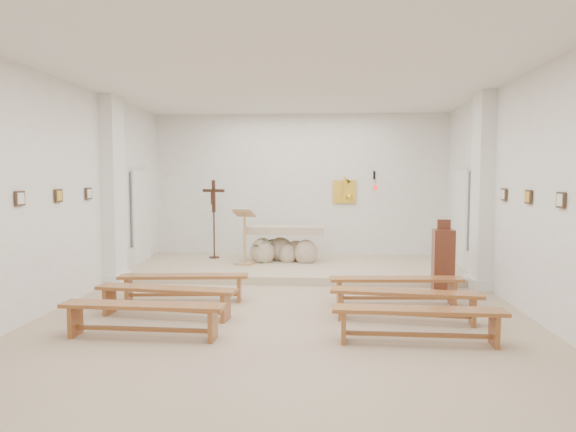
# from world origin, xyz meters

# --- Properties ---
(ground) EXTENTS (7.00, 10.00, 0.00)m
(ground) POSITION_xyz_m (0.00, 0.00, 0.00)
(ground) COLOR #C0AC8A
(ground) RESTS_ON ground
(wall_left) EXTENTS (0.02, 10.00, 3.50)m
(wall_left) POSITION_xyz_m (-3.49, 0.00, 1.75)
(wall_left) COLOR white
(wall_left) RESTS_ON ground
(wall_right) EXTENTS (0.02, 10.00, 3.50)m
(wall_right) POSITION_xyz_m (3.49, 0.00, 1.75)
(wall_right) COLOR white
(wall_right) RESTS_ON ground
(wall_back) EXTENTS (7.00, 0.02, 3.50)m
(wall_back) POSITION_xyz_m (0.00, 4.99, 1.75)
(wall_back) COLOR white
(wall_back) RESTS_ON ground
(ceiling) EXTENTS (7.00, 10.00, 0.02)m
(ceiling) POSITION_xyz_m (0.00, 0.00, 3.49)
(ceiling) COLOR silver
(ceiling) RESTS_ON wall_back
(sanctuary_platform) EXTENTS (6.98, 3.00, 0.15)m
(sanctuary_platform) POSITION_xyz_m (0.00, 3.50, 0.07)
(sanctuary_platform) COLOR #BCAC90
(sanctuary_platform) RESTS_ON ground
(pilaster_left) EXTENTS (0.26, 0.55, 3.50)m
(pilaster_left) POSITION_xyz_m (-3.37, 2.00, 1.75)
(pilaster_left) COLOR white
(pilaster_left) RESTS_ON ground
(pilaster_right) EXTENTS (0.26, 0.55, 3.50)m
(pilaster_right) POSITION_xyz_m (3.37, 2.00, 1.75)
(pilaster_right) COLOR white
(pilaster_right) RESTS_ON ground
(gold_wall_relief) EXTENTS (0.55, 0.04, 0.55)m
(gold_wall_relief) POSITION_xyz_m (1.05, 4.96, 1.65)
(gold_wall_relief) COLOR yellow
(gold_wall_relief) RESTS_ON wall_back
(sanctuary_lamp) EXTENTS (0.11, 0.36, 0.44)m
(sanctuary_lamp) POSITION_xyz_m (1.75, 4.71, 1.81)
(sanctuary_lamp) COLOR black
(sanctuary_lamp) RESTS_ON wall_back
(station_frame_left_front) EXTENTS (0.03, 0.20, 0.20)m
(station_frame_left_front) POSITION_xyz_m (-3.47, -0.80, 1.72)
(station_frame_left_front) COLOR #3F2B1B
(station_frame_left_front) RESTS_ON wall_left
(station_frame_left_mid) EXTENTS (0.03, 0.20, 0.20)m
(station_frame_left_mid) POSITION_xyz_m (-3.47, 0.20, 1.72)
(station_frame_left_mid) COLOR #3F2B1B
(station_frame_left_mid) RESTS_ON wall_left
(station_frame_left_rear) EXTENTS (0.03, 0.20, 0.20)m
(station_frame_left_rear) POSITION_xyz_m (-3.47, 1.20, 1.72)
(station_frame_left_rear) COLOR #3F2B1B
(station_frame_left_rear) RESTS_ON wall_left
(station_frame_right_front) EXTENTS (0.03, 0.20, 0.20)m
(station_frame_right_front) POSITION_xyz_m (3.47, -0.80, 1.72)
(station_frame_right_front) COLOR #3F2B1B
(station_frame_right_front) RESTS_ON wall_right
(station_frame_right_mid) EXTENTS (0.03, 0.20, 0.20)m
(station_frame_right_mid) POSITION_xyz_m (3.47, 0.20, 1.72)
(station_frame_right_mid) COLOR #3F2B1B
(station_frame_right_mid) RESTS_ON wall_right
(station_frame_right_rear) EXTENTS (0.03, 0.20, 0.20)m
(station_frame_right_rear) POSITION_xyz_m (3.47, 1.20, 1.72)
(station_frame_right_rear) COLOR #3F2B1B
(station_frame_right_rear) RESTS_ON wall_right
(radiator_left) EXTENTS (0.10, 0.85, 0.52)m
(radiator_left) POSITION_xyz_m (-3.43, 2.70, 0.27)
(radiator_left) COLOR silver
(radiator_left) RESTS_ON ground
(radiator_right) EXTENTS (0.10, 0.85, 0.52)m
(radiator_right) POSITION_xyz_m (3.43, 2.70, 0.27)
(radiator_right) COLOR silver
(radiator_right) RESTS_ON ground
(altar) EXTENTS (1.67, 0.77, 0.86)m
(altar) POSITION_xyz_m (-0.29, 3.80, 0.48)
(altar) COLOR beige
(altar) RESTS_ON sanctuary_platform
(lectern) EXTENTS (0.50, 0.45, 1.21)m
(lectern) POSITION_xyz_m (-1.11, 3.36, 0.75)
(lectern) COLOR tan
(lectern) RESTS_ON sanctuary_platform
(crucifix_stand) EXTENTS (0.53, 0.23, 1.78)m
(crucifix_stand) POSITION_xyz_m (-1.94, 4.18, 1.18)
(crucifix_stand) COLOR #3A1E12
(crucifix_stand) RESTS_ON sanctuary_platform
(potted_plant) EXTENTS (0.57, 0.53, 0.53)m
(potted_plant) POSITION_xyz_m (-0.75, 3.63, 0.42)
(potted_plant) COLOR #224F1F
(potted_plant) RESTS_ON sanctuary_platform
(donation_pedestal) EXTENTS (0.36, 0.36, 1.28)m
(donation_pedestal) POSITION_xyz_m (2.61, 1.56, 0.56)
(donation_pedestal) COLOR maroon
(donation_pedestal) RESTS_ON ground
(bench_left_front) EXTENTS (2.08, 0.53, 0.43)m
(bench_left_front) POSITION_xyz_m (-1.69, 0.68, 0.33)
(bench_left_front) COLOR brown
(bench_left_front) RESTS_ON ground
(bench_right_front) EXTENTS (2.07, 0.46, 0.43)m
(bench_right_front) POSITION_xyz_m (1.69, 0.68, 0.33)
(bench_right_front) COLOR brown
(bench_right_front) RESTS_ON ground
(bench_left_second) EXTENTS (2.08, 0.59, 0.43)m
(bench_left_second) POSITION_xyz_m (-1.69, -0.27, 0.33)
(bench_left_second) COLOR brown
(bench_left_second) RESTS_ON ground
(bench_right_second) EXTENTS (2.08, 0.58, 0.43)m
(bench_right_second) POSITION_xyz_m (1.69, -0.27, 0.33)
(bench_right_second) COLOR brown
(bench_right_second) RESTS_ON ground
(bench_left_third) EXTENTS (2.07, 0.41, 0.43)m
(bench_left_third) POSITION_xyz_m (-1.69, -1.21, 0.33)
(bench_left_third) COLOR brown
(bench_left_third) RESTS_ON ground
(bench_right_third) EXTENTS (2.06, 0.38, 0.43)m
(bench_right_third) POSITION_xyz_m (1.69, -1.21, 0.33)
(bench_right_third) COLOR brown
(bench_right_third) RESTS_ON ground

